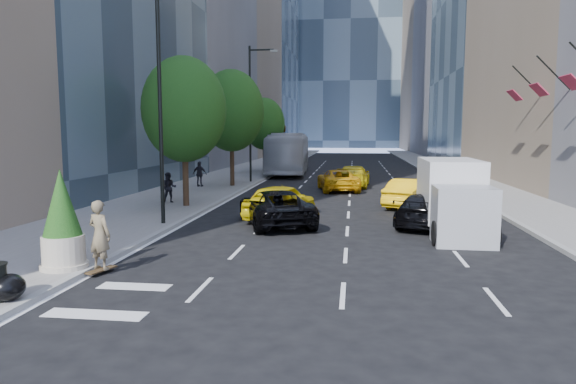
# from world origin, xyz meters

# --- Properties ---
(ground) EXTENTS (160.00, 160.00, 0.00)m
(ground) POSITION_xyz_m (0.00, 0.00, 0.00)
(ground) COLOR black
(ground) RESTS_ON ground
(sidewalk_left) EXTENTS (6.00, 120.00, 0.15)m
(sidewalk_left) POSITION_xyz_m (-9.00, 30.00, 0.07)
(sidewalk_left) COLOR slate
(sidewalk_left) RESTS_ON ground
(sidewalk_right) EXTENTS (4.00, 120.00, 0.15)m
(sidewalk_right) POSITION_xyz_m (10.00, 30.00, 0.07)
(sidewalk_right) COLOR slate
(sidewalk_right) RESTS_ON ground
(tower_left_end) EXTENTS (20.00, 28.00, 60.00)m
(tower_left_end) POSITION_xyz_m (-22.00, 92.00, 30.00)
(tower_left_end) COLOR #2F3D49
(tower_left_end) RESTS_ON ground
(tower_right_far) EXTENTS (20.00, 24.00, 50.00)m
(tower_right_far) POSITION_xyz_m (22.00, 98.00, 25.00)
(tower_right_far) COLOR #806E58
(tower_right_far) RESTS_ON ground
(lamp_near) EXTENTS (2.13, 0.22, 10.00)m
(lamp_near) POSITION_xyz_m (-6.32, 4.00, 5.81)
(lamp_near) COLOR black
(lamp_near) RESTS_ON sidewalk_left
(lamp_far) EXTENTS (2.13, 0.22, 10.00)m
(lamp_far) POSITION_xyz_m (-6.32, 22.00, 5.81)
(lamp_far) COLOR black
(lamp_far) RESTS_ON sidewalk_left
(tree_near) EXTENTS (4.20, 4.20, 7.46)m
(tree_near) POSITION_xyz_m (-7.20, 9.00, 4.97)
(tree_near) COLOR #322313
(tree_near) RESTS_ON sidewalk_left
(tree_mid) EXTENTS (4.50, 4.50, 7.99)m
(tree_mid) POSITION_xyz_m (-7.20, 19.00, 5.32)
(tree_mid) COLOR #322313
(tree_mid) RESTS_ON sidewalk_left
(tree_far) EXTENTS (3.90, 3.90, 6.92)m
(tree_far) POSITION_xyz_m (-7.20, 32.00, 4.62)
(tree_far) COLOR #322313
(tree_far) RESTS_ON sidewalk_left
(traffic_signal) EXTENTS (2.48, 0.53, 5.20)m
(traffic_signal) POSITION_xyz_m (-6.40, 40.00, 4.23)
(traffic_signal) COLOR black
(traffic_signal) RESTS_ON sidewalk_left
(facade_flags) EXTENTS (1.85, 13.30, 2.05)m
(facade_flags) POSITION_xyz_m (10.64, 10.00, 6.18)
(facade_flags) COLOR black
(facade_flags) RESTS_ON ground
(skateboarder) EXTENTS (0.80, 0.64, 1.90)m
(skateboarder) POSITION_xyz_m (-5.60, -3.00, 0.95)
(skateboarder) COLOR brown
(skateboarder) RESTS_ON ground
(black_sedan_lincoln) EXTENTS (4.19, 5.83, 1.47)m
(black_sedan_lincoln) POSITION_xyz_m (-2.00, 5.00, 0.74)
(black_sedan_lincoln) COLOR black
(black_sedan_lincoln) RESTS_ON ground
(black_sedan_mercedes) EXTENTS (3.33, 5.04, 1.36)m
(black_sedan_mercedes) POSITION_xyz_m (4.20, 5.49, 0.68)
(black_sedan_mercedes) COLOR black
(black_sedan_mercedes) RESTS_ON ground
(taxi_a) EXTENTS (3.13, 4.98, 1.58)m
(taxi_a) POSITION_xyz_m (-2.00, 6.50, 0.79)
(taxi_a) COLOR #D6BF0B
(taxi_a) RESTS_ON ground
(taxi_b) EXTENTS (3.33, 4.78, 1.49)m
(taxi_b) POSITION_xyz_m (4.20, 10.88, 0.75)
(taxi_b) COLOR yellow
(taxi_b) RESTS_ON ground
(taxi_c) EXTENTS (3.18, 5.42, 1.42)m
(taxi_c) POSITION_xyz_m (0.19, 18.00, 0.71)
(taxi_c) COLOR #DE9C0B
(taxi_c) RESTS_ON ground
(taxi_d) EXTENTS (2.50, 5.38, 1.52)m
(taxi_d) POSITION_xyz_m (1.20, 20.50, 0.76)
(taxi_d) COLOR yellow
(taxi_d) RESTS_ON ground
(city_bus) EXTENTS (3.94, 13.74, 3.78)m
(city_bus) POSITION_xyz_m (-4.80, 31.42, 1.89)
(city_bus) COLOR #B2B4B8
(city_bus) RESTS_ON ground
(box_truck) EXTENTS (2.17, 5.85, 2.78)m
(box_truck) POSITION_xyz_m (5.00, 4.26, 1.42)
(box_truck) COLOR #BDBDBD
(box_truck) RESTS_ON ground
(pedestrian_a) EXTENTS (0.88, 0.74, 1.60)m
(pedestrian_a) POSITION_xyz_m (-8.44, 9.94, 0.95)
(pedestrian_a) COLOR black
(pedestrian_a) RESTS_ON sidewalk_left
(pedestrian_b) EXTENTS (1.05, 0.55, 1.72)m
(pedestrian_b) POSITION_xyz_m (-9.23, 18.00, 1.01)
(pedestrian_b) COLOR black
(pedestrian_b) RESTS_ON sidewalk_left
(planter_shrub) EXTENTS (1.14, 1.14, 2.73)m
(planter_shrub) POSITION_xyz_m (-6.64, -3.05, 1.45)
(planter_shrub) COLOR #BEB39D
(planter_shrub) RESTS_ON sidewalk_left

